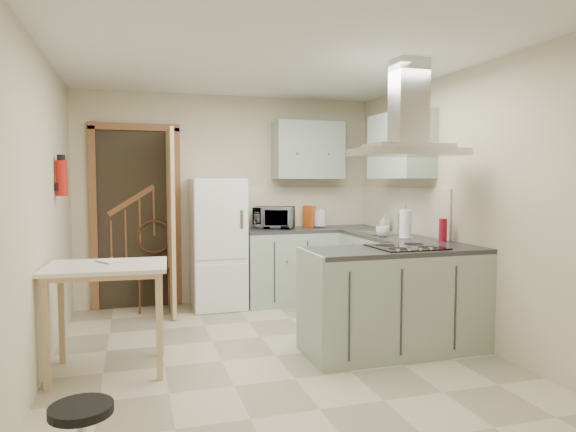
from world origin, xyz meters
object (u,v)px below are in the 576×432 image
object	(u,v)px
fridge	(218,243)
microwave	(274,217)
extractor_hood	(408,152)
drop_leaf_table	(108,318)
bentwood_chair	(156,269)
peninsula	(395,300)

from	to	relation	value
fridge	microwave	bearing A→B (deg)	6.47
extractor_hood	drop_leaf_table	bearing A→B (deg)	175.10
extractor_hood	fridge	bearing A→B (deg)	123.79
bentwood_chair	fridge	bearing A→B (deg)	-2.31
bentwood_chair	microwave	bearing A→B (deg)	4.93
peninsula	fridge	bearing A→B (deg)	121.74
drop_leaf_table	peninsula	bearing A→B (deg)	-1.48
fridge	microwave	world-z (taller)	fridge
peninsula	microwave	distance (m)	2.20
drop_leaf_table	bentwood_chair	xyz separation A→B (m)	(0.43, 1.87, 0.05)
extractor_hood	microwave	distance (m)	2.26
extractor_hood	peninsula	bearing A→B (deg)	180.00
fridge	extractor_hood	bearing A→B (deg)	-56.21
extractor_hood	microwave	bearing A→B (deg)	106.84
fridge	extractor_hood	size ratio (longest dim) A/B	1.67
fridge	peninsula	xyz separation A→B (m)	(1.22, -1.98, -0.30)
peninsula	drop_leaf_table	bearing A→B (deg)	174.89
peninsula	bentwood_chair	distance (m)	2.83
drop_leaf_table	bentwood_chair	size ratio (longest dim) A/B	0.96
fridge	drop_leaf_table	bearing A→B (deg)	-122.65
bentwood_chair	peninsula	bearing A→B (deg)	-41.46
peninsula	extractor_hood	xyz separation A→B (m)	(0.10, 0.00, 1.27)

